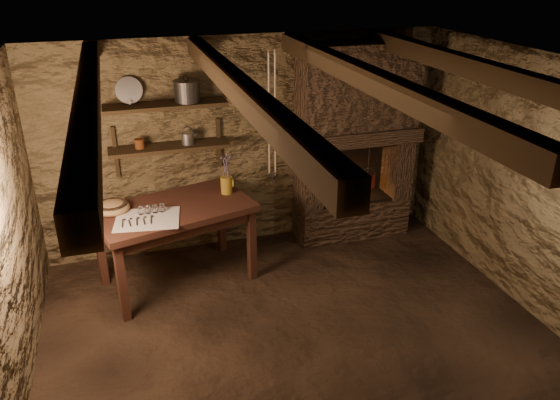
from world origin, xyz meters
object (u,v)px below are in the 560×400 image
object	(u,v)px
work_table	(176,242)
stoneware_jug	(226,177)
wooden_bowl	(112,208)
iron_stockpot	(187,92)
red_pot	(367,181)

from	to	relation	value
work_table	stoneware_jug	size ratio (longest dim) A/B	3.99
wooden_bowl	iron_stockpot	world-z (taller)	iron_stockpot
stoneware_jug	iron_stockpot	size ratio (longest dim) A/B	1.58
wooden_bowl	stoneware_jug	bearing A→B (deg)	5.63
stoneware_jug	red_pot	xyz separation A→B (m)	(1.75, 0.26, -0.36)
stoneware_jug	red_pot	bearing A→B (deg)	16.19
work_table	red_pot	world-z (taller)	red_pot
stoneware_jug	iron_stockpot	bearing A→B (deg)	135.28
work_table	wooden_bowl	world-z (taller)	wooden_bowl
stoneware_jug	wooden_bowl	size ratio (longest dim) A/B	1.23
stoneware_jug	work_table	bearing A→B (deg)	-155.73
iron_stockpot	red_pot	bearing A→B (deg)	-3.37
stoneware_jug	red_pot	world-z (taller)	stoneware_jug
red_pot	work_table	bearing A→B (deg)	-169.47
stoneware_jug	iron_stockpot	distance (m)	0.95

